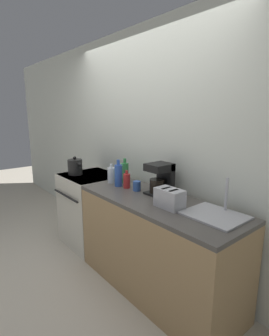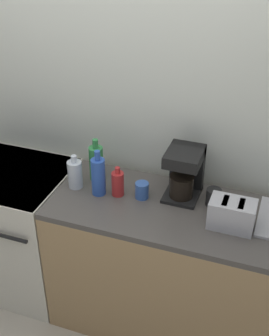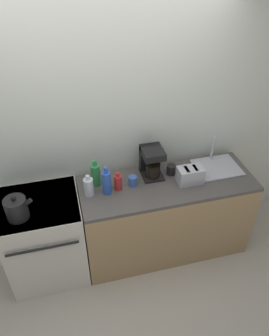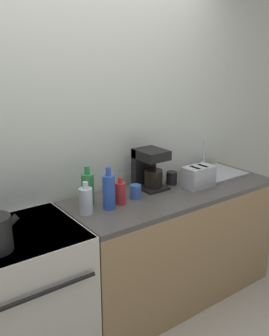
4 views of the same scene
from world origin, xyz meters
TOP-DOWN VIEW (x-y plane):
  - ground_plane at (0.00, 0.00)m, footprint 12.00×12.00m
  - wall_back at (0.00, 0.70)m, footprint 8.00×0.05m
  - stove at (-0.61, 0.32)m, footprint 0.71×0.68m
  - counter_block at (0.60, 0.31)m, footprint 1.68×0.63m
  - kettle at (-0.76, 0.19)m, footprint 0.23×0.18m
  - toaster at (0.80, 0.27)m, footprint 0.24×0.15m
  - coffee_maker at (0.48, 0.48)m, footprint 0.20×0.24m
  - sink_tray at (1.15, 0.41)m, footprint 0.44×0.37m
  - bottle_blue at (0.01, 0.31)m, footprint 0.08×0.08m
  - bottle_green at (-0.06, 0.45)m, footprint 0.09×0.09m
  - bottle_clear at (-0.15, 0.33)m, footprint 0.09×0.09m
  - bottle_red at (0.12, 0.34)m, footprint 0.07×0.07m
  - cup_black at (0.67, 0.43)m, footprint 0.09×0.09m
  - cup_blue at (0.27, 0.36)m, footprint 0.08×0.08m

SIDE VIEW (x-z plane):
  - ground_plane at x=0.00m, z-range 0.00..0.00m
  - counter_block at x=0.60m, z-range 0.00..0.91m
  - stove at x=-0.61m, z-range 0.01..0.92m
  - sink_tray at x=1.15m, z-range 0.78..1.06m
  - cup_blue at x=0.27m, z-range 0.91..1.01m
  - cup_black at x=0.67m, z-range 0.91..1.01m
  - bottle_red at x=0.12m, z-range 0.89..1.08m
  - toaster at x=0.80m, z-range 0.91..1.07m
  - bottle_clear at x=-0.15m, z-range 0.89..1.10m
  - kettle at x=-0.76m, z-range 0.89..1.12m
  - bottle_green at x=-0.06m, z-range 0.88..1.16m
  - bottle_blue at x=0.01m, z-range 0.88..1.17m
  - coffee_maker at x=0.48m, z-range 0.92..1.22m
  - wall_back at x=0.00m, z-range 0.00..2.60m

